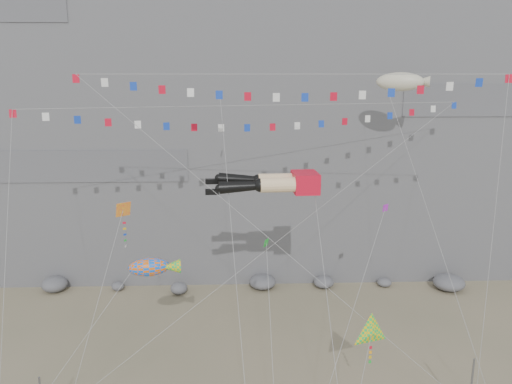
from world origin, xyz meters
TOP-DOWN VIEW (x-y plane):
  - cliff at (0.00, 32.00)m, footprint 80.00×28.00m
  - talus_boulders at (0.00, 17.00)m, footprint 60.00×3.00m
  - legs_kite at (0.20, 5.08)m, footprint 7.80×15.44m
  - flag_banner_upper at (-0.61, 9.91)m, footprint 33.37×19.23m
  - flag_banner_lower at (1.19, 4.62)m, footprint 27.88×7.46m
  - harlequin_kite at (-9.64, 2.77)m, footprint 4.02×7.23m
  - fish_windsock at (-8.17, 2.66)m, footprint 9.13×7.38m
  - delta_kite at (5.65, -1.32)m, footprint 4.97×8.47m
  - blimp_windsock at (10.85, 12.53)m, footprint 4.71×16.92m
  - small_kite_a at (-3.52, 9.11)m, footprint 2.47×16.15m
  - small_kite_b at (8.05, 5.48)m, footprint 7.97×12.78m
  - small_kite_c at (-0.42, 3.59)m, footprint 1.18×10.89m

SIDE VIEW (x-z plane):
  - talus_boulders at x=0.00m, z-range 0.00..1.20m
  - delta_kite at x=5.65m, z-range 0.16..10.14m
  - fish_windsock at x=-8.17m, z-range 1.78..14.22m
  - small_kite_c at x=-0.42m, z-range 2.24..15.98m
  - small_kite_b at x=8.05m, z-range 1.90..19.83m
  - harlequin_kite at x=-9.64m, z-range 5.04..18.69m
  - legs_kite at x=0.20m, z-range 3.45..22.69m
  - flag_banner_upper at x=-0.61m, z-range 4.17..31.87m
  - small_kite_a at x=-3.52m, z-range 5.89..30.31m
  - blimp_windsock at x=10.85m, z-range 7.15..32.27m
  - flag_banner_lower at x=1.19m, z-range 8.30..32.27m
  - cliff at x=0.00m, z-range 0.00..50.00m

